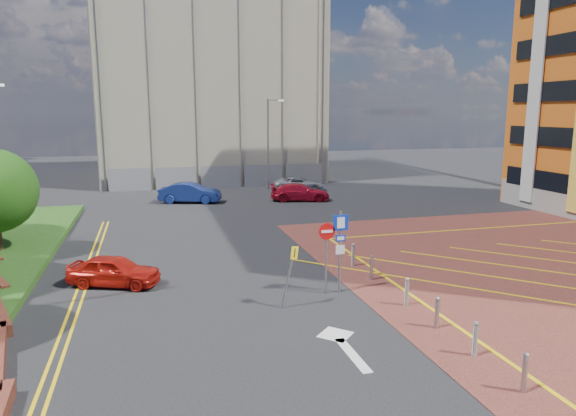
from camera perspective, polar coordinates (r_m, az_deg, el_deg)
name	(u,v)px	position (r m, az deg, el deg)	size (l,w,h in m)	color
ground	(336,302)	(19.14, 5.36, -10.39)	(140.00, 140.00, 0.00)	black
lamp_back	(269,140)	(45.97, -2.13, 7.51)	(1.53, 0.16, 8.00)	#9EA0A8
sign_cluster	(335,243)	(19.52, 5.26, -3.94)	(1.17, 0.12, 3.20)	#9EA0A8
warning_sign	(290,269)	(18.14, 0.27, -6.76)	(0.71, 0.41, 2.25)	#9EA0A8
bollard_row	(416,300)	(18.49, 14.04, -9.89)	(0.14, 11.14, 0.90)	#9EA0A8
construction_building	(206,72)	(57.20, -9.15, 14.65)	(21.20, 19.20, 22.00)	#B1A891
construction_fence	(232,176)	(47.63, -6.27, 3.50)	(21.60, 0.06, 2.00)	gray
car_red_left	(114,271)	(21.76, -18.76, -6.60)	(1.46, 3.62, 1.23)	red
car_blue_back	(190,193)	(39.95, -10.83, 1.67)	(1.62, 4.64, 1.53)	navy
car_red_back	(300,192)	(40.17, 1.35, 1.77)	(1.87, 4.61, 1.34)	#AC0E22
car_silver_back	(299,184)	(45.24, 1.20, 2.70)	(2.05, 4.45, 1.24)	#ACADB3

